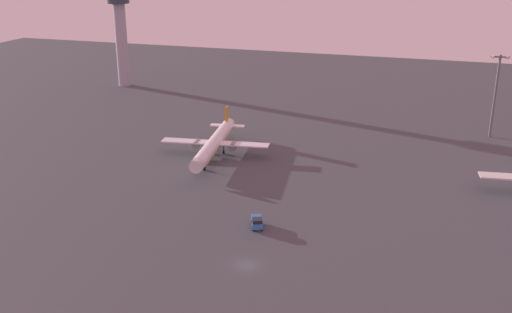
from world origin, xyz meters
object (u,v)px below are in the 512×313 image
Objects in this scene: airplane_terminal_side at (215,143)px; baggage_tractor at (257,222)px; control_tower at (120,26)px; apron_light_west at (496,90)px.

airplane_terminal_side reaches higher than baggage_tractor.
control_tower is 1.09× the size of airplane_terminal_side.
airplane_terminal_side is 1.55× the size of apron_light_west.
airplane_terminal_side is 7.85× the size of baggage_tractor.
apron_light_west is at bearing -141.86° from baggage_tractor.
airplane_terminal_side is (63.12, -65.21, -19.08)m from control_tower.
airplane_terminal_side is 78.76m from apron_light_west.
airplane_terminal_side is at bearing -78.28° from baggage_tractor.
apron_light_west is at bearing -11.37° from control_tower.
apron_light_west is (44.97, 74.65, 12.17)m from baggage_tractor.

